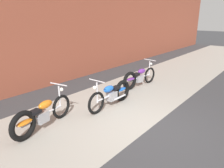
% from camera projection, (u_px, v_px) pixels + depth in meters
% --- Properties ---
extents(ground_plane, '(80.00, 80.00, 0.00)m').
position_uv_depth(ground_plane, '(151.00, 128.00, 5.51)').
color(ground_plane, '#38383A').
extents(sidewalk_slab, '(36.00, 3.50, 0.01)m').
position_uv_depth(sidewalk_slab, '(101.00, 110.00, 6.56)').
color(sidewalk_slab, '#9E998E').
rests_on(sidewalk_slab, ground).
extents(brick_building_wall, '(36.00, 0.50, 5.15)m').
position_uv_depth(brick_building_wall, '(31.00, 22.00, 7.85)').
color(brick_building_wall, brown).
rests_on(brick_building_wall, ground).
extents(motorcycle_orange, '(1.99, 0.66, 1.03)m').
position_uv_depth(motorcycle_orange, '(39.00, 116.00, 5.27)').
color(motorcycle_orange, black).
rests_on(motorcycle_orange, ground).
extents(motorcycle_blue, '(2.01, 0.58, 1.03)m').
position_uv_depth(motorcycle_blue, '(113.00, 94.00, 6.79)').
color(motorcycle_blue, black).
rests_on(motorcycle_blue, ground).
extents(motorcycle_purple, '(2.00, 0.60, 1.03)m').
position_uv_depth(motorcycle_purple, '(138.00, 78.00, 8.55)').
color(motorcycle_purple, black).
rests_on(motorcycle_purple, ground).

